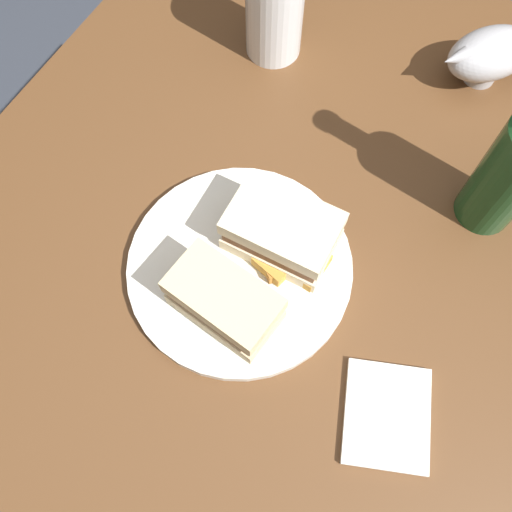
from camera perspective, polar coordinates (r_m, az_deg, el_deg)
The scene contains 12 objects.
ground_plane at distance 1.42m, azimuth 0.78°, elevation -12.40°, with size 6.00×6.00×0.00m, color #333842.
dining_table at distance 1.04m, azimuth 1.05°, elevation -8.61°, with size 1.07×0.84×0.78m, color brown.
plate at distance 0.66m, azimuth -1.63°, elevation -1.18°, with size 0.26×0.26×0.01m, color silver.
sandwich_half_left at distance 0.61m, azimuth -3.20°, elevation -4.57°, with size 0.08×0.13×0.06m.
sandwich_half_right at distance 0.64m, azimuth 2.54°, elevation 2.56°, with size 0.08×0.12×0.06m.
potato_wedge_front at distance 0.65m, azimuth 2.20°, elevation 0.29°, with size 0.05×0.02×0.02m, color #B77F33.
potato_wedge_middle at distance 0.65m, azimuth 5.93°, elevation -1.41°, with size 0.05×0.02×0.02m, color gold.
potato_wedge_back at distance 0.64m, azimuth 1.42°, elevation -1.15°, with size 0.04×0.02×0.02m, color gold.
potato_wedge_left_edge at distance 0.65m, azimuth 1.05°, elevation -0.06°, with size 0.05×0.02×0.02m, color #AD702D.
pint_glass at distance 0.80m, azimuth 1.88°, elevation 23.58°, with size 0.08×0.08×0.16m.
gravy_boat at distance 0.84m, azimuth 22.46°, elevation 18.30°, with size 0.14×0.13×0.07m.
napkin at distance 0.64m, azimuth 13.06°, elevation -15.39°, with size 0.11×0.09×0.01m, color silver.
Camera 1 is at (0.23, 0.11, 1.40)m, focal length 39.70 mm.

